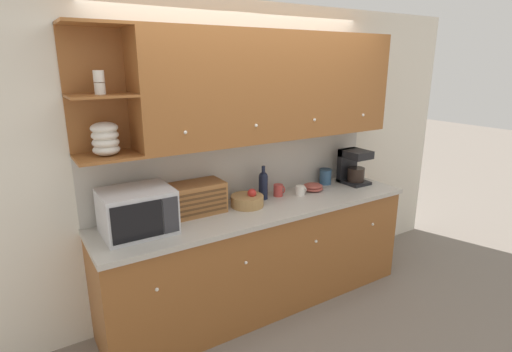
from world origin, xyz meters
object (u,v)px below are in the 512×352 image
at_px(fruit_basket, 247,200).
at_px(wine_bottle, 263,184).
at_px(bowl_stack_on_counter, 313,187).
at_px(mug, 278,190).
at_px(coffee_maker, 353,166).
at_px(bread_box, 195,198).
at_px(storage_canister, 325,176).
at_px(mug_blue_second, 300,190).
at_px(microwave, 137,211).

xyz_separation_m(fruit_basket, wine_bottle, (0.22, 0.09, 0.09)).
bearing_deg(bowl_stack_on_counter, wine_bottle, 174.12).
height_order(mug, coffee_maker, coffee_maker).
relative_size(mug, coffee_maker, 0.32).
height_order(bread_box, fruit_basket, bread_box).
distance_m(wine_bottle, storage_canister, 0.78).
relative_size(bowl_stack_on_counter, storage_canister, 1.24).
distance_m(bread_box, wine_bottle, 0.65).
height_order(bowl_stack_on_counter, coffee_maker, coffee_maker).
height_order(wine_bottle, storage_canister, wine_bottle).
relative_size(mug, bowl_stack_on_counter, 0.57).
bearing_deg(mug_blue_second, bowl_stack_on_counter, 11.52).
bearing_deg(mug_blue_second, fruit_basket, 179.37).
bearing_deg(bowl_stack_on_counter, bread_box, 177.29).
bearing_deg(microwave, fruit_basket, 2.70).
height_order(bread_box, coffee_maker, coffee_maker).
bearing_deg(bread_box, mug_blue_second, -5.31).
distance_m(fruit_basket, coffee_maker, 1.26).
relative_size(microwave, mug_blue_second, 5.04).
xyz_separation_m(fruit_basket, mug, (0.38, 0.08, 0.00)).
relative_size(mug, storage_canister, 0.71).
distance_m(fruit_basket, mug_blue_second, 0.57).
height_order(microwave, mug_blue_second, microwave).
bearing_deg(wine_bottle, fruit_basket, -158.44).
relative_size(mug, mug_blue_second, 1.12).
bearing_deg(mug, microwave, -174.76).
distance_m(bread_box, coffee_maker, 1.69).
bearing_deg(mug, coffee_maker, -3.79).
xyz_separation_m(bread_box, mug, (0.82, -0.01, -0.07)).
bearing_deg(microwave, coffee_maker, 1.65).
relative_size(mug_blue_second, bowl_stack_on_counter, 0.51).
bearing_deg(wine_bottle, coffee_maker, -3.69).
bearing_deg(fruit_basket, wine_bottle, 21.56).
bearing_deg(wine_bottle, bread_box, 179.87).
bearing_deg(mug, wine_bottle, 176.82).
bearing_deg(microwave, wine_bottle, 6.40).
xyz_separation_m(wine_bottle, storage_canister, (0.78, 0.04, -0.06)).
relative_size(fruit_basket, mug_blue_second, 2.86).
xyz_separation_m(mug_blue_second, coffee_maker, (0.69, 0.03, 0.13)).
bearing_deg(wine_bottle, mug, -3.18).
height_order(mug, bowl_stack_on_counter, mug).
xyz_separation_m(microwave, mug, (1.32, 0.12, -0.11)).
relative_size(microwave, bread_box, 1.06).
xyz_separation_m(bread_box, coffee_maker, (1.69, -0.07, 0.05)).
xyz_separation_m(bread_box, fruit_basket, (0.44, -0.09, -0.08)).
xyz_separation_m(microwave, wine_bottle, (1.16, 0.13, -0.02)).
height_order(bread_box, mug, bread_box).
relative_size(fruit_basket, bowl_stack_on_counter, 1.46).
bearing_deg(storage_canister, wine_bottle, -176.69).
height_order(mug_blue_second, coffee_maker, coffee_maker).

